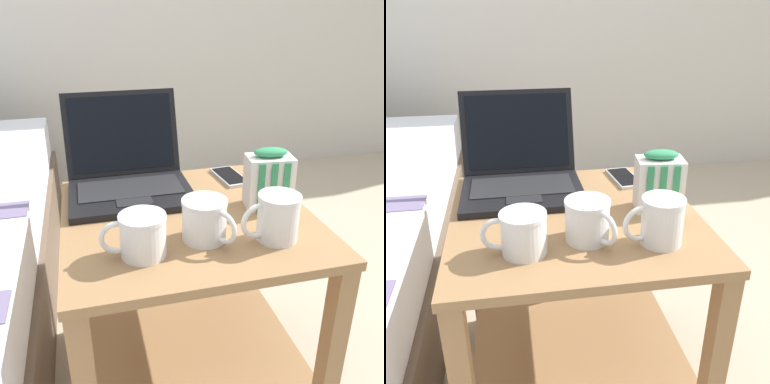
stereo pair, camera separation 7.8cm
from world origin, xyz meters
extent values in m
plane|color=tan|center=(0.00, 0.00, 0.00)|extent=(8.00, 8.00, 0.00)
cube|color=#997047|center=(0.00, 0.00, 0.52)|extent=(0.60, 0.58, 0.02)
cube|color=#997047|center=(0.00, 0.00, 0.13)|extent=(0.56, 0.54, 0.02)
cube|color=#997047|center=(0.27, -0.26, 0.25)|extent=(0.04, 0.04, 0.51)
cube|color=#997047|center=(-0.27, 0.26, 0.25)|extent=(0.04, 0.04, 0.51)
cube|color=#997047|center=(0.27, 0.26, 0.25)|extent=(0.04, 0.04, 0.51)
cube|color=black|center=(-0.12, 0.14, 0.54)|extent=(0.32, 0.24, 0.02)
cube|color=#232326|center=(-0.12, 0.15, 0.55)|extent=(0.27, 0.13, 0.00)
cube|color=#232326|center=(-0.12, 0.07, 0.55)|extent=(0.09, 0.05, 0.00)
cube|color=black|center=(-0.12, 0.29, 0.66)|extent=(0.32, 0.08, 0.23)
cube|color=black|center=(-0.12, 0.29, 0.66)|extent=(0.29, 0.07, 0.20)
cube|color=orange|center=(-0.13, 0.29, 0.62)|extent=(0.03, 0.01, 0.03)
cube|color=black|center=(-0.07, 0.28, 0.62)|extent=(0.04, 0.01, 0.03)
cube|color=green|center=(-0.15, 0.30, 0.67)|extent=(0.03, 0.01, 0.04)
cube|color=red|center=(-0.18, 0.29, 0.63)|extent=(0.04, 0.01, 0.04)
cylinder|color=white|center=(0.01, -0.12, 0.58)|extent=(0.10, 0.10, 0.09)
cylinder|color=silver|center=(0.01, -0.12, 0.62)|extent=(0.10, 0.10, 0.01)
cylinder|color=black|center=(0.01, -0.12, 0.61)|extent=(0.09, 0.09, 0.01)
torus|color=white|center=(0.03, -0.17, 0.58)|extent=(0.05, 0.07, 0.07)
cylinder|color=white|center=(0.16, -0.16, 0.58)|extent=(0.09, 0.09, 0.10)
cylinder|color=silver|center=(0.16, -0.16, 0.63)|extent=(0.09, 0.09, 0.01)
cylinder|color=black|center=(0.16, -0.16, 0.62)|extent=(0.08, 0.08, 0.01)
torus|color=white|center=(0.11, -0.17, 0.58)|extent=(0.08, 0.02, 0.08)
cylinder|color=white|center=(-0.13, -0.15, 0.57)|extent=(0.09, 0.09, 0.09)
cylinder|color=silver|center=(-0.13, -0.15, 0.61)|extent=(0.10, 0.10, 0.01)
cylinder|color=black|center=(-0.13, -0.15, 0.61)|extent=(0.09, 0.09, 0.01)
torus|color=white|center=(-0.18, -0.15, 0.58)|extent=(0.07, 0.01, 0.07)
cube|color=white|center=(0.21, 0.00, 0.59)|extent=(0.12, 0.09, 0.13)
cube|color=#338C59|center=(0.17, -0.04, 0.59)|extent=(0.02, 0.00, 0.12)
cube|color=#338C59|center=(0.20, -0.04, 0.59)|extent=(0.02, 0.00, 0.12)
cube|color=#338C59|center=(0.23, -0.04, 0.59)|extent=(0.02, 0.00, 0.12)
ellipsoid|color=#338C59|center=(0.21, 0.00, 0.67)|extent=(0.09, 0.05, 0.02)
cube|color=#B7BABC|center=(0.18, 0.20, 0.53)|extent=(0.08, 0.15, 0.01)
cube|color=black|center=(0.18, 0.20, 0.54)|extent=(0.07, 0.13, 0.00)
camera|label=1|loc=(-0.22, -0.90, 1.01)|focal=40.00mm
camera|label=2|loc=(-0.15, -0.92, 1.01)|focal=40.00mm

